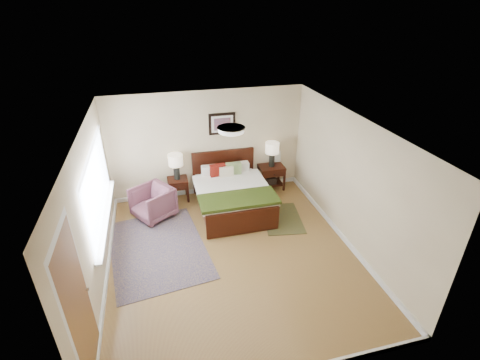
{
  "coord_description": "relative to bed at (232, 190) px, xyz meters",
  "views": [
    {
      "loc": [
        -1.13,
        -4.99,
        4.28
      ],
      "look_at": [
        0.38,
        0.94,
        1.05
      ],
      "focal_mm": 26.0,
      "sensor_mm": 36.0,
      "label": 1
    }
  ],
  "objects": [
    {
      "name": "floor",
      "position": [
        -0.35,
        -1.54,
        -0.49
      ],
      "size": [
        5.0,
        5.0,
        0.0
      ],
      "primitive_type": "plane",
      "color": "olive",
      "rests_on": "ground"
    },
    {
      "name": "back_wall",
      "position": [
        -0.35,
        0.96,
        0.76
      ],
      "size": [
        4.5,
        0.04,
        2.5
      ],
      "primitive_type": "cube",
      "color": "beige",
      "rests_on": "ground"
    },
    {
      "name": "front_wall",
      "position": [
        -0.35,
        -4.04,
        0.76
      ],
      "size": [
        4.5,
        0.04,
        2.5
      ],
      "primitive_type": "cube",
      "color": "beige",
      "rests_on": "ground"
    },
    {
      "name": "left_wall",
      "position": [
        -2.6,
        -1.54,
        0.76
      ],
      "size": [
        0.04,
        5.0,
        2.5
      ],
      "primitive_type": "cube",
      "color": "beige",
      "rests_on": "ground"
    },
    {
      "name": "right_wall",
      "position": [
        1.9,
        -1.54,
        0.76
      ],
      "size": [
        0.04,
        5.0,
        2.5
      ],
      "primitive_type": "cube",
      "color": "beige",
      "rests_on": "ground"
    },
    {
      "name": "ceiling",
      "position": [
        -0.35,
        -1.54,
        2.01
      ],
      "size": [
        4.5,
        5.0,
        0.02
      ],
      "primitive_type": "cube",
      "color": "white",
      "rests_on": "back_wall"
    },
    {
      "name": "window",
      "position": [
        -2.55,
        -0.84,
        0.89
      ],
      "size": [
        0.11,
        2.72,
        1.32
      ],
      "color": "silver",
      "rests_on": "left_wall"
    },
    {
      "name": "door",
      "position": [
        -2.58,
        -3.29,
        0.59
      ],
      "size": [
        0.06,
        1.0,
        2.18
      ],
      "color": "silver",
      "rests_on": "ground"
    },
    {
      "name": "ceil_fixture",
      "position": [
        -0.35,
        -1.54,
        1.98
      ],
      "size": [
        0.44,
        0.44,
        0.08
      ],
      "color": "white",
      "rests_on": "ceiling"
    },
    {
      "name": "bed",
      "position": [
        0.0,
        0.0,
        0.0
      ],
      "size": [
        1.62,
        1.95,
        1.05
      ],
      "color": "black",
      "rests_on": "ground"
    },
    {
      "name": "wall_art",
      "position": [
        0.0,
        0.93,
        1.23
      ],
      "size": [
        0.62,
        0.05,
        0.5
      ],
      "color": "black",
      "rests_on": "back_wall"
    },
    {
      "name": "nightstand_left",
      "position": [
        -1.13,
        0.71,
        -0.06
      ],
      "size": [
        0.46,
        0.41,
        0.55
      ],
      "color": "black",
      "rests_on": "ground"
    },
    {
      "name": "nightstand_right",
      "position": [
        1.17,
        0.72,
        -0.12
      ],
      "size": [
        0.61,
        0.46,
        0.61
      ],
      "color": "black",
      "rests_on": "ground"
    },
    {
      "name": "lamp_left",
      "position": [
        -1.13,
        0.73,
        0.49
      ],
      "size": [
        0.32,
        0.32,
        0.61
      ],
      "color": "black",
      "rests_on": "nightstand_left"
    },
    {
      "name": "lamp_right",
      "position": [
        1.17,
        0.73,
        0.55
      ],
      "size": [
        0.32,
        0.32,
        0.61
      ],
      "color": "black",
      "rests_on": "nightstand_right"
    },
    {
      "name": "armchair",
      "position": [
        -1.72,
        0.13,
        -0.13
      ],
      "size": [
        1.06,
        1.05,
        0.71
      ],
      "primitive_type": "imported",
      "rotation": [
        0.0,
        0.0,
        -0.99
      ],
      "color": "brown",
      "rests_on": "ground"
    },
    {
      "name": "rug_persian",
      "position": [
        -1.7,
        -1.03,
        -0.48
      ],
      "size": [
        2.0,
        2.61,
        0.01
      ],
      "primitive_type": "cube",
      "rotation": [
        0.0,
        0.0,
        0.13
      ],
      "color": "#0D0D42",
      "rests_on": "ground"
    },
    {
      "name": "rug_navy",
      "position": [
        0.96,
        -0.64,
        -0.48
      ],
      "size": [
        0.97,
        1.3,
        0.01
      ],
      "primitive_type": "cube",
      "rotation": [
        0.0,
        0.0,
        -0.15
      ],
      "color": "black",
      "rests_on": "ground"
    }
  ]
}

